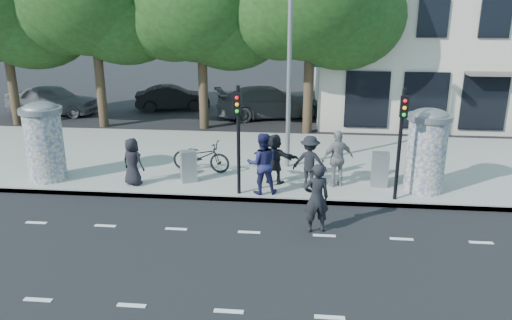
# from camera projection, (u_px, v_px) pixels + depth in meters

# --- Properties ---
(ground) EXTENTS (120.00, 120.00, 0.00)m
(ground) POSITION_uv_depth(u_px,v_px,m) (243.00, 258.00, 12.04)
(ground) COLOR black
(ground) RESTS_ON ground
(sidewalk) EXTENTS (40.00, 8.00, 0.15)m
(sidewalk) POSITION_uv_depth(u_px,v_px,m) (267.00, 161.00, 19.12)
(sidewalk) COLOR gray
(sidewalk) RESTS_ON ground
(curb) EXTENTS (40.00, 0.10, 0.16)m
(curb) POSITION_uv_depth(u_px,v_px,m) (257.00, 200.00, 15.38)
(curb) COLOR slate
(curb) RESTS_ON ground
(lane_dash_near) EXTENTS (32.00, 0.12, 0.01)m
(lane_dash_near) POSITION_uv_depth(u_px,v_px,m) (229.00, 311.00, 9.95)
(lane_dash_near) COLOR silver
(lane_dash_near) RESTS_ON ground
(lane_dash_far) EXTENTS (32.00, 0.12, 0.01)m
(lane_dash_far) POSITION_uv_depth(u_px,v_px,m) (249.00, 232.00, 13.36)
(lane_dash_far) COLOR silver
(lane_dash_far) RESTS_ON ground
(ad_column_left) EXTENTS (1.36, 1.36, 2.65)m
(ad_column_left) POSITION_uv_depth(u_px,v_px,m) (44.00, 140.00, 16.53)
(ad_column_left) COLOR beige
(ad_column_left) RESTS_ON sidewalk
(ad_column_right) EXTENTS (1.36, 1.36, 2.65)m
(ad_column_right) POSITION_uv_depth(u_px,v_px,m) (427.00, 148.00, 15.53)
(ad_column_right) COLOR beige
(ad_column_right) RESTS_ON sidewalk
(traffic_pole_near) EXTENTS (0.22, 0.31, 3.40)m
(traffic_pole_near) POSITION_uv_depth(u_px,v_px,m) (238.00, 129.00, 15.01)
(traffic_pole_near) COLOR black
(traffic_pole_near) RESTS_ON sidewalk
(traffic_pole_far) EXTENTS (0.22, 0.31, 3.40)m
(traffic_pole_far) POSITION_uv_depth(u_px,v_px,m) (401.00, 133.00, 14.55)
(traffic_pole_far) COLOR black
(traffic_pole_far) RESTS_ON sidewalk
(street_lamp) EXTENTS (0.25, 0.93, 8.00)m
(street_lamp) POSITION_uv_depth(u_px,v_px,m) (290.00, 36.00, 16.80)
(street_lamp) COLOR slate
(street_lamp) RESTS_ON sidewalk
(building) EXTENTS (20.30, 15.85, 12.00)m
(building) POSITION_uv_depth(u_px,v_px,m) (498.00, 0.00, 28.02)
(building) COLOR #B8B19A
(building) RESTS_ON ground
(ped_a) EXTENTS (0.90, 0.74, 1.57)m
(ped_a) POSITION_uv_depth(u_px,v_px,m) (133.00, 162.00, 16.21)
(ped_a) COLOR black
(ped_a) RESTS_ON sidewalk
(ped_c) EXTENTS (1.06, 0.90, 1.94)m
(ped_c) POSITION_uv_depth(u_px,v_px,m) (262.00, 163.00, 15.43)
(ped_c) COLOR #1D1E48
(ped_c) RESTS_ON sidewalk
(ped_d) EXTENTS (1.19, 0.80, 1.71)m
(ped_d) POSITION_uv_depth(u_px,v_px,m) (310.00, 162.00, 15.97)
(ped_d) COLOR black
(ped_d) RESTS_ON sidewalk
(ped_e) EXTENTS (1.25, 1.02, 1.86)m
(ped_e) POSITION_uv_depth(u_px,v_px,m) (338.00, 159.00, 16.05)
(ped_e) COLOR gray
(ped_e) RESTS_ON sidewalk
(ped_f) EXTENTS (1.64, 0.96, 1.67)m
(ped_f) POSITION_uv_depth(u_px,v_px,m) (274.00, 159.00, 16.35)
(ped_f) COLOR black
(ped_f) RESTS_ON sidewalk
(man_road) EXTENTS (0.78, 0.61, 1.90)m
(man_road) POSITION_uv_depth(u_px,v_px,m) (316.00, 198.00, 13.16)
(man_road) COLOR black
(man_road) RESTS_ON ground
(bicycle) EXTENTS (1.04, 2.19, 1.10)m
(bicycle) POSITION_uv_depth(u_px,v_px,m) (201.00, 156.00, 17.57)
(bicycle) COLOR black
(bicycle) RESTS_ON sidewalk
(cabinet_left) EXTENTS (0.61, 0.54, 1.06)m
(cabinet_left) POSITION_uv_depth(u_px,v_px,m) (188.00, 166.00, 16.58)
(cabinet_left) COLOR gray
(cabinet_left) RESTS_ON sidewalk
(cabinet_right) EXTENTS (0.57, 0.43, 1.13)m
(cabinet_right) POSITION_uv_depth(u_px,v_px,m) (380.00, 169.00, 16.16)
(cabinet_right) COLOR gray
(cabinet_right) RESTS_ON sidewalk
(car_left) EXTENTS (1.97, 4.81, 1.63)m
(car_left) POSITION_uv_depth(u_px,v_px,m) (52.00, 100.00, 27.09)
(car_left) COLOR slate
(car_left) RESTS_ON ground
(car_mid) EXTENTS (2.46, 4.38, 1.37)m
(car_mid) POSITION_uv_depth(u_px,v_px,m) (173.00, 98.00, 28.40)
(car_mid) COLOR black
(car_mid) RESTS_ON ground
(car_right) EXTENTS (4.00, 6.10, 1.64)m
(car_right) POSITION_uv_depth(u_px,v_px,m) (270.00, 102.00, 26.44)
(car_right) COLOR #4E5155
(car_right) RESTS_ON ground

